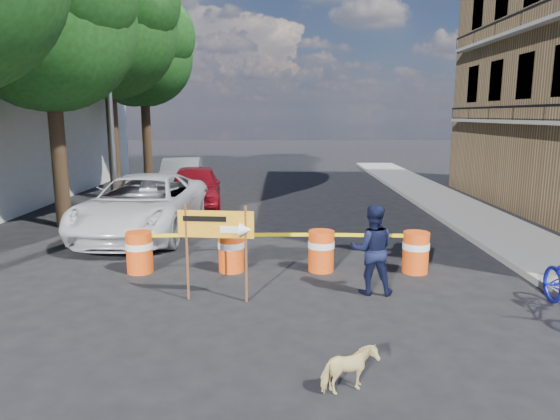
{
  "coord_description": "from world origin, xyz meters",
  "views": [
    {
      "loc": [
        -0.14,
        -7.97,
        3.39
      ],
      "look_at": [
        -0.16,
        2.93,
        1.3
      ],
      "focal_mm": 32.0,
      "sensor_mm": 36.0,
      "label": 1
    }
  ],
  "objects_px": {
    "barrel_far_left": "(139,251)",
    "detour_sign": "(225,232)",
    "barrel_mid_right": "(321,250)",
    "barrel_far_right": "(416,251)",
    "pedestrian": "(372,250)",
    "dog": "(349,370)",
    "barrel_mid_left": "(231,250)",
    "sedan_silver": "(181,176)",
    "sedan_red": "(195,187)",
    "suv_white": "(144,205)"
  },
  "relations": [
    {
      "from": "barrel_far_left",
      "to": "detour_sign",
      "type": "height_order",
      "value": "detour_sign"
    },
    {
      "from": "barrel_mid_right",
      "to": "barrel_far_right",
      "type": "height_order",
      "value": "same"
    },
    {
      "from": "barrel_far_left",
      "to": "detour_sign",
      "type": "xyz_separation_m",
      "value": [
        2.07,
        -1.7,
        0.84
      ]
    },
    {
      "from": "barrel_mid_right",
      "to": "detour_sign",
      "type": "xyz_separation_m",
      "value": [
        -1.89,
        -1.81,
        0.84
      ]
    },
    {
      "from": "pedestrian",
      "to": "dog",
      "type": "relative_size",
      "value": 2.44
    },
    {
      "from": "barrel_far_left",
      "to": "barrel_mid_left",
      "type": "distance_m",
      "value": 1.99
    },
    {
      "from": "barrel_mid_left",
      "to": "dog",
      "type": "xyz_separation_m",
      "value": [
        1.93,
        -4.87,
        -0.17
      ]
    },
    {
      "from": "detour_sign",
      "to": "sedan_silver",
      "type": "bearing_deg",
      "value": 110.4
    },
    {
      "from": "barrel_mid_left",
      "to": "sedan_red",
      "type": "height_order",
      "value": "sedan_red"
    },
    {
      "from": "barrel_mid_right",
      "to": "sedan_silver",
      "type": "relative_size",
      "value": 0.2
    },
    {
      "from": "pedestrian",
      "to": "barrel_far_left",
      "type": "bearing_deg",
      "value": -10.53
    },
    {
      "from": "detour_sign",
      "to": "suv_white",
      "type": "height_order",
      "value": "detour_sign"
    },
    {
      "from": "barrel_mid_right",
      "to": "pedestrian",
      "type": "relative_size",
      "value": 0.52
    },
    {
      "from": "detour_sign",
      "to": "sedan_red",
      "type": "height_order",
      "value": "detour_sign"
    },
    {
      "from": "barrel_far_right",
      "to": "sedan_silver",
      "type": "distance_m",
      "value": 13.46
    },
    {
      "from": "sedan_silver",
      "to": "pedestrian",
      "type": "bearing_deg",
      "value": -69.98
    },
    {
      "from": "pedestrian",
      "to": "sedan_silver",
      "type": "xyz_separation_m",
      "value": [
        -6.1,
        12.59,
        -0.11
      ]
    },
    {
      "from": "detour_sign",
      "to": "sedan_silver",
      "type": "xyz_separation_m",
      "value": [
        -3.36,
        13.01,
        -0.55
      ]
    },
    {
      "from": "barrel_far_left",
      "to": "barrel_mid_left",
      "type": "relative_size",
      "value": 1.0
    },
    {
      "from": "barrel_mid_left",
      "to": "pedestrian",
      "type": "relative_size",
      "value": 0.52
    },
    {
      "from": "suv_white",
      "to": "sedan_red",
      "type": "xyz_separation_m",
      "value": [
        0.8,
        3.96,
        -0.05
      ]
    },
    {
      "from": "barrel_far_right",
      "to": "pedestrian",
      "type": "height_order",
      "value": "pedestrian"
    },
    {
      "from": "sedan_red",
      "to": "detour_sign",
      "type": "bearing_deg",
      "value": -84.31
    },
    {
      "from": "barrel_far_left",
      "to": "sedan_red",
      "type": "distance_m",
      "value": 7.6
    },
    {
      "from": "barrel_far_left",
      "to": "pedestrian",
      "type": "bearing_deg",
      "value": -14.92
    },
    {
      "from": "barrel_mid_right",
      "to": "suv_white",
      "type": "xyz_separation_m",
      "value": [
        -4.83,
        3.53,
        0.37
      ]
    },
    {
      "from": "detour_sign",
      "to": "dog",
      "type": "bearing_deg",
      "value": -53.22
    },
    {
      "from": "barrel_far_right",
      "to": "sedan_silver",
      "type": "bearing_deg",
      "value": 122.81
    },
    {
      "from": "barrel_mid_right",
      "to": "pedestrian",
      "type": "height_order",
      "value": "pedestrian"
    },
    {
      "from": "barrel_mid_right",
      "to": "dog",
      "type": "height_order",
      "value": "barrel_mid_right"
    },
    {
      "from": "sedan_red",
      "to": "sedan_silver",
      "type": "bearing_deg",
      "value": 100.77
    },
    {
      "from": "barrel_mid_right",
      "to": "sedan_silver",
      "type": "bearing_deg",
      "value": 115.11
    },
    {
      "from": "detour_sign",
      "to": "barrel_mid_right",
      "type": "bearing_deg",
      "value": 49.75
    },
    {
      "from": "detour_sign",
      "to": "sedan_red",
      "type": "xyz_separation_m",
      "value": [
        -2.15,
        9.29,
        -0.52
      ]
    },
    {
      "from": "barrel_mid_left",
      "to": "barrel_far_right",
      "type": "xyz_separation_m",
      "value": [
        4.01,
        -0.08,
        0.0
      ]
    },
    {
      "from": "barrel_mid_left",
      "to": "detour_sign",
      "type": "bearing_deg",
      "value": -87.35
    },
    {
      "from": "barrel_far_left",
      "to": "dog",
      "type": "height_order",
      "value": "barrel_far_left"
    },
    {
      "from": "suv_white",
      "to": "barrel_far_right",
      "type": "bearing_deg",
      "value": -25.29
    },
    {
      "from": "barrel_far_left",
      "to": "detour_sign",
      "type": "bearing_deg",
      "value": -39.43
    },
    {
      "from": "suv_white",
      "to": "sedan_silver",
      "type": "distance_m",
      "value": 7.68
    },
    {
      "from": "pedestrian",
      "to": "sedan_red",
      "type": "height_order",
      "value": "pedestrian"
    },
    {
      "from": "barrel_far_right",
      "to": "dog",
      "type": "xyz_separation_m",
      "value": [
        -2.09,
        -4.79,
        -0.17
      ]
    },
    {
      "from": "suv_white",
      "to": "sedan_red",
      "type": "relative_size",
      "value": 1.31
    },
    {
      "from": "barrel_mid_left",
      "to": "detour_sign",
      "type": "distance_m",
      "value": 1.97
    },
    {
      "from": "barrel_far_right",
      "to": "dog",
      "type": "bearing_deg",
      "value": -113.55
    },
    {
      "from": "pedestrian",
      "to": "sedan_silver",
      "type": "relative_size",
      "value": 0.38
    },
    {
      "from": "detour_sign",
      "to": "dog",
      "type": "height_order",
      "value": "detour_sign"
    },
    {
      "from": "detour_sign",
      "to": "dog",
      "type": "xyz_separation_m",
      "value": [
        1.84,
        -3.08,
        -1.01
      ]
    },
    {
      "from": "barrel_far_right",
      "to": "detour_sign",
      "type": "bearing_deg",
      "value": -156.58
    },
    {
      "from": "pedestrian",
      "to": "sedan_red",
      "type": "bearing_deg",
      "value": -56.76
    }
  ]
}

